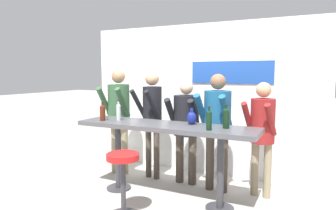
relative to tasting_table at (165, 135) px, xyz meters
name	(u,v)px	position (x,y,z in m)	size (l,w,h in m)	color
ground_plane	(165,198)	(0.00, 0.00, -0.88)	(40.00, 40.00, 0.00)	#B2ADA3
back_wall	(199,99)	(0.01, 1.31, 0.39)	(4.10, 0.12, 2.55)	white
tasting_table	(165,135)	(0.00, 0.00, 0.00)	(2.50, 0.62, 1.04)	#4C4C51
bar_stool	(123,175)	(-0.20, -0.71, -0.36)	(0.41, 0.41, 0.78)	#333338
person_far_left	(119,109)	(-1.18, 0.59, 0.22)	(0.47, 0.58, 1.78)	gray
person_left	(152,111)	(-0.55, 0.63, 0.22)	(0.42, 0.56, 1.75)	#473D33
person_center_left	(186,121)	(0.04, 0.65, 0.10)	(0.47, 0.53, 1.61)	#473D33
person_center	(217,120)	(0.55, 0.56, 0.17)	(0.49, 0.58, 1.71)	#473D33
person_center_right	(262,126)	(1.17, 0.64, 0.11)	(0.45, 0.55, 1.60)	gray
wine_bottle_0	(209,119)	(0.67, -0.15, 0.28)	(0.07, 0.07, 0.29)	black
wine_bottle_1	(226,117)	(0.82, 0.05, 0.29)	(0.08, 0.08, 0.30)	black
wine_bottle_2	(119,111)	(-0.76, 0.00, 0.28)	(0.06, 0.06, 0.29)	#B7BCC1
wine_bottle_3	(103,112)	(-0.94, -0.13, 0.28)	(0.08, 0.08, 0.27)	#4C1E0F
wine_glass_0	(105,110)	(-1.09, 0.10, 0.28)	(0.07, 0.07, 0.18)	silver
decorative_vase	(192,118)	(0.33, 0.14, 0.24)	(0.13, 0.13, 0.22)	navy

